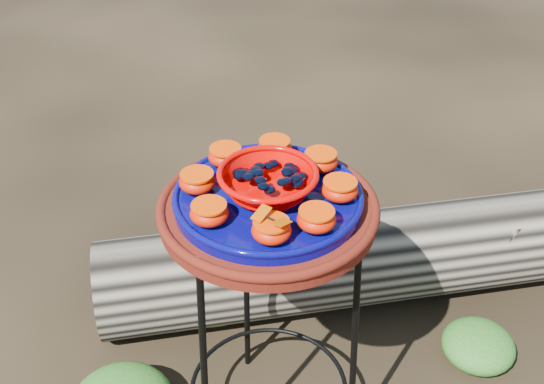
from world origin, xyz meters
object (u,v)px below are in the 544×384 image
object	(u,v)px
cobalt_plate	(268,199)
terracotta_saucer	(268,211)
driftwood_log	(356,258)
plant_stand	(269,333)
red_bowl	(268,183)

from	to	relation	value
cobalt_plate	terracotta_saucer	bearing A→B (deg)	0.00
cobalt_plate	driftwood_log	size ratio (longest dim) A/B	0.24
plant_stand	red_bowl	bearing A→B (deg)	0.00
plant_stand	red_bowl	xyz separation A→B (m)	(0.00, 0.00, 0.44)
plant_stand	cobalt_plate	world-z (taller)	cobalt_plate
terracotta_saucer	driftwood_log	bearing A→B (deg)	44.47
driftwood_log	red_bowl	bearing A→B (deg)	-135.53
driftwood_log	cobalt_plate	bearing A→B (deg)	-135.53
red_bowl	terracotta_saucer	bearing A→B (deg)	0.00
terracotta_saucer	cobalt_plate	xyz separation A→B (m)	(0.00, 0.00, 0.03)
terracotta_saucer	red_bowl	world-z (taller)	red_bowl
plant_stand	cobalt_plate	distance (m)	0.40
terracotta_saucer	cobalt_plate	size ratio (longest dim) A/B	1.17
plant_stand	driftwood_log	distance (m)	0.61
terracotta_saucer	red_bowl	xyz separation A→B (m)	(0.00, 0.00, 0.07)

